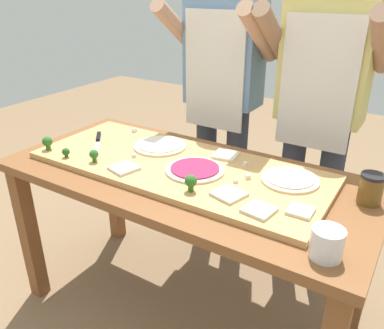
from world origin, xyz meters
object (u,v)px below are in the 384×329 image
(pizza_whole_cheese_artichoke, at_px, (290,179))
(pizza_slice_near_right, at_px, (124,168))
(prep_table, at_px, (185,195))
(pizza_whole_white_garlic, at_px, (160,145))
(pizza_slice_near_left, at_px, (301,211))
(broccoli_floret_back_left, at_px, (94,155))
(cheese_crumble_b, at_px, (245,164))
(pizza_slice_far_left, at_px, (226,155))
(chefs_knife, at_px, (98,142))
(cook_left, at_px, (222,86))
(sauce_jar, at_px, (371,189))
(broccoli_floret_center_right, at_px, (47,142))
(cheese_crumble_a, at_px, (248,177))
(cheese_crumble_c, at_px, (134,156))
(pizza_whole_beet_magenta, at_px, (195,169))
(cook_right, at_px, (320,101))
(cheese_crumble_d, at_px, (134,130))
(cheese_crumble_e, at_px, (236,181))
(broccoli_floret_front_right, at_px, (191,182))
(pizza_slice_center, at_px, (229,194))
(flour_cup, at_px, (327,245))
(pizza_slice_far_right, at_px, (259,210))
(broccoli_floret_center_left, at_px, (66,152))

(pizza_whole_cheese_artichoke, xyz_separation_m, pizza_slice_near_right, (-0.62, -0.27, -0.00))
(prep_table, height_order, pizza_whole_white_garlic, pizza_whole_white_garlic)
(pizza_slice_near_left, distance_m, broccoli_floret_back_left, 0.89)
(pizza_slice_near_left, height_order, cheese_crumble_b, cheese_crumble_b)
(pizza_slice_near_left, xyz_separation_m, broccoli_floret_back_left, (-0.89, -0.07, 0.03))
(pizza_whole_white_garlic, bearing_deg, pizza_slice_far_left, 11.77)
(pizza_whole_white_garlic, height_order, cheese_crumble_b, same)
(pizza_whole_cheese_artichoke, bearing_deg, pizza_slice_near_right, -156.56)
(chefs_knife, xyz_separation_m, cook_left, (0.34, 0.62, 0.19))
(sauce_jar, bearing_deg, broccoli_floret_center_right, -166.42)
(prep_table, height_order, pizza_slice_far_left, pizza_slice_far_left)
(chefs_knife, xyz_separation_m, cheese_crumble_a, (0.78, 0.04, 0.00))
(cheese_crumble_a, bearing_deg, cheese_crumble_c, -171.44)
(pizza_whole_beet_magenta, relative_size, cheese_crumble_b, 15.56)
(broccoli_floret_back_left, relative_size, cook_left, 0.03)
(cheese_crumble_c, distance_m, cook_right, 0.92)
(prep_table, bearing_deg, cheese_crumble_a, 8.30)
(pizza_whole_cheese_artichoke, distance_m, cheese_crumble_b, 0.21)
(cheese_crumble_a, xyz_separation_m, cheese_crumble_d, (-0.73, 0.17, 0.00))
(cook_left, bearing_deg, cheese_crumble_e, -57.57)
(pizza_whole_cheese_artichoke, bearing_deg, broccoli_floret_front_right, -135.53)
(pizza_slice_center, height_order, pizza_slice_near_left, same)
(pizza_slice_center, distance_m, pizza_slice_near_left, 0.26)
(flour_cup, bearing_deg, prep_table, 158.82)
(broccoli_floret_front_right, distance_m, cheese_crumble_c, 0.41)
(pizza_slice_far_left, bearing_deg, pizza_slice_far_right, -48.34)
(pizza_whole_beet_magenta, height_order, cheese_crumble_e, pizza_whole_beet_magenta)
(broccoli_floret_center_left, distance_m, broccoli_floret_center_right, 0.14)
(cheese_crumble_a, bearing_deg, cook_left, 126.57)
(pizza_whole_white_garlic, bearing_deg, flour_cup, -23.19)
(pizza_whole_beet_magenta, bearing_deg, cheese_crumble_d, 156.05)
(pizza_whole_white_garlic, xyz_separation_m, broccoli_floret_center_left, (-0.28, -0.32, 0.02))
(cook_right, bearing_deg, prep_table, -120.56)
(prep_table, bearing_deg, cheese_crumble_d, 154.73)
(prep_table, xyz_separation_m, pizza_whole_cheese_artichoke, (0.42, 0.11, 0.14))
(pizza_slice_near_left, height_order, cook_right, cook_right)
(pizza_slice_far_left, height_order, cheese_crumble_c, cheese_crumble_c)
(flour_cup, distance_m, sauce_jar, 0.40)
(chefs_knife, height_order, pizza_slice_center, chefs_knife)
(pizza_whole_cheese_artichoke, height_order, flour_cup, flour_cup)
(cook_right, bearing_deg, cheese_crumble_c, -132.82)
(pizza_slice_center, relative_size, cook_left, 0.06)
(cook_left, bearing_deg, cheese_crumble_d, -125.38)
(pizza_whole_beet_magenta, bearing_deg, cheese_crumble_a, 13.88)
(sauce_jar, bearing_deg, pizza_slice_center, -148.66)
(prep_table, bearing_deg, pizza_whole_white_garlic, 151.14)
(pizza_whole_cheese_artichoke, height_order, pizza_slice_far_right, pizza_whole_cheese_artichoke)
(flour_cup, bearing_deg, pizza_whole_white_garlic, 156.81)
(cheese_crumble_e, relative_size, flour_cup, 0.14)
(cheese_crumble_d, relative_size, sauce_jar, 0.17)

